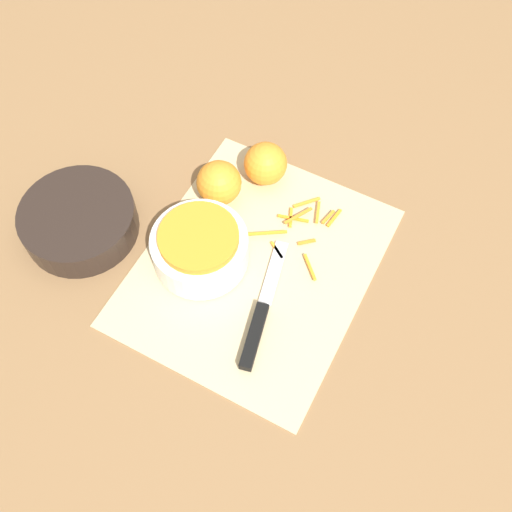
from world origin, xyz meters
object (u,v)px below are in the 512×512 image
Objects in this scene: bowl_speckled at (200,247)px; orange_right at (219,183)px; bowl_dark at (79,221)px; knife at (258,324)px; orange_left at (265,164)px.

bowl_speckled is 2.01× the size of orange_right.
bowl_dark is (-0.04, 0.21, -0.01)m from bowl_speckled.
orange_right is (0.17, -0.18, 0.02)m from bowl_dark.
knife is (-0.02, -0.36, -0.01)m from bowl_dark.
bowl_speckled is 0.81× the size of bowl_dark.
orange_right is at bearing 15.77° from bowl_speckled.
knife is at bearing -137.20° from orange_right.
bowl_speckled is at bearing -78.43° from bowl_dark.
bowl_dark is at bearing 136.81° from orange_left.
bowl_speckled reaches higher than knife.
orange_right is at bearing -46.47° from bowl_dark.
orange_left is at bearing -43.19° from bowl_dark.
orange_right reaches higher than bowl_dark.
bowl_dark is 0.85× the size of knife.
bowl_dark is 2.54× the size of orange_left.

